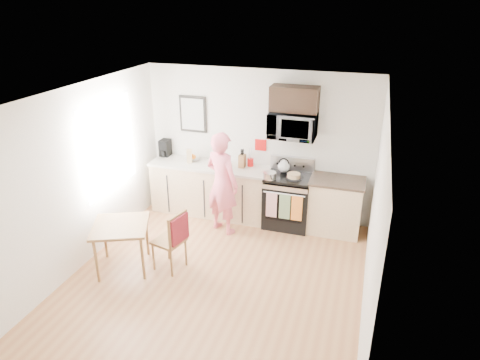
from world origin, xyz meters
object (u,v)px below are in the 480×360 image
(range, at_px, (288,202))
(cake, at_px, (294,176))
(chair, at_px, (175,234))
(person, at_px, (222,183))
(dining_table, at_px, (121,230))
(microwave, at_px, (293,125))

(range, height_order, cake, range)
(chair, bearing_deg, person, 93.21)
(range, distance_m, dining_table, 2.83)
(dining_table, bearing_deg, microwave, 46.36)
(person, distance_m, cake, 1.18)
(microwave, bearing_deg, cake, -64.47)
(dining_table, xyz_separation_m, chair, (0.77, 0.17, -0.03))
(microwave, xyz_separation_m, person, (-1.00, -0.63, -0.89))
(chair, xyz_separation_m, cake, (1.33, 1.72, 0.37))
(range, bearing_deg, dining_table, -135.10)
(microwave, distance_m, cake, 0.83)
(person, bearing_deg, microwave, -124.82)
(person, relative_size, dining_table, 2.01)
(person, xyz_separation_m, cake, (1.10, 0.42, 0.10))
(range, xyz_separation_m, cake, (0.10, -0.10, 0.53))
(range, relative_size, microwave, 1.53)
(dining_table, distance_m, chair, 0.79)
(person, bearing_deg, range, -129.32)
(microwave, distance_m, person, 1.48)
(range, distance_m, cake, 0.55)
(microwave, height_order, dining_table, microwave)
(microwave, relative_size, dining_table, 0.88)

